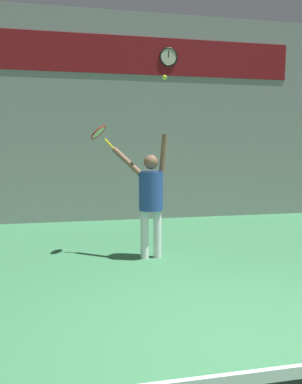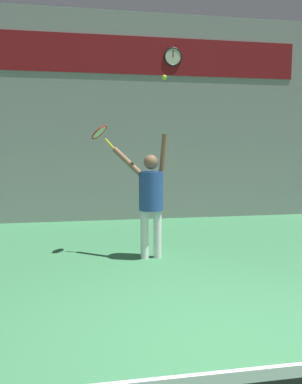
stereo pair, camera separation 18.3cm
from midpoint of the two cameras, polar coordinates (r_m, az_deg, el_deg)
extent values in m
plane|color=#387A4C|center=(3.71, 12.41, -22.08)|extent=(18.00, 18.00, 0.00)
cube|color=gray|center=(9.35, -3.11, 11.11)|extent=(18.00, 0.10, 5.00)
cube|color=maroon|center=(9.52, -3.11, 20.08)|extent=(7.93, 0.02, 0.88)
cylinder|color=beige|center=(9.66, 2.12, 19.89)|extent=(0.42, 0.02, 0.42)
torus|color=black|center=(9.66, 2.12, 19.89)|extent=(0.46, 0.04, 0.46)
cube|color=black|center=(9.66, 2.14, 20.33)|extent=(0.02, 0.01, 0.17)
cylinder|color=white|center=(6.07, -1.86, -6.46)|extent=(0.13, 0.13, 0.79)
cylinder|color=white|center=(6.11, 0.12, -6.38)|extent=(0.13, 0.13, 0.79)
cylinder|color=#26478C|center=(5.97, -0.88, 0.17)|extent=(0.39, 0.39, 0.62)
sphere|color=brown|center=(5.94, -0.88, 4.58)|extent=(0.23, 0.23, 0.23)
cylinder|color=brown|center=(5.95, 1.01, 5.83)|extent=(0.17, 0.16, 0.63)
cylinder|color=brown|center=(6.03, -4.56, 4.70)|extent=(0.48, 0.41, 0.45)
cylinder|color=yellow|center=(6.19, -7.21, 7.26)|extent=(0.18, 0.10, 0.19)
torus|color=red|center=(6.26, -8.84, 8.99)|extent=(0.36, 0.39, 0.24)
cylinder|color=beige|center=(6.26, -8.84, 8.99)|extent=(0.30, 0.33, 0.19)
sphere|color=#CCDB2D|center=(5.98, 1.15, 17.07)|extent=(0.07, 0.07, 0.07)
camera|label=1|loc=(0.09, -90.88, -0.10)|focal=35.00mm
camera|label=2|loc=(0.09, 89.12, 0.10)|focal=35.00mm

